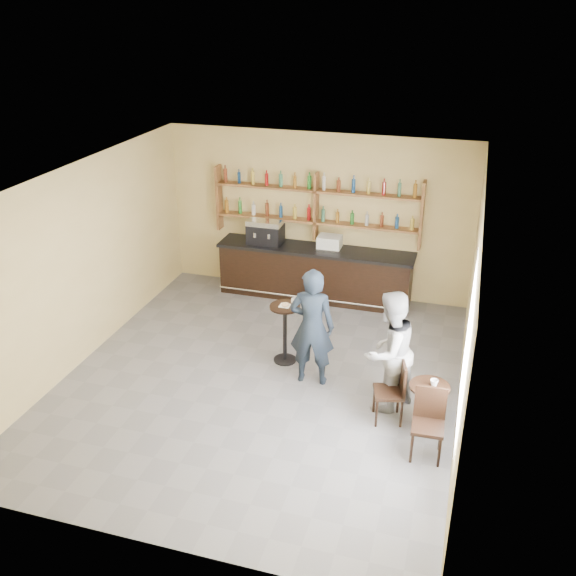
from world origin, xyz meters
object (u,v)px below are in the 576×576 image
(espresso_machine, at_px, (265,231))
(pedestal_table, at_px, (285,334))
(bar_counter, at_px, (315,273))
(chair_south, at_px, (428,426))
(man_main, at_px, (312,327))
(pastry_case, at_px, (330,243))
(cafe_table, at_px, (427,407))
(chair_west, at_px, (389,392))
(patron_second, at_px, (389,351))

(espresso_machine, distance_m, pedestal_table, 2.87)
(bar_counter, height_order, pedestal_table, bar_counter)
(pedestal_table, xyz_separation_m, chair_south, (2.45, -1.77, -0.03))
(espresso_machine, bearing_deg, man_main, -58.28)
(espresso_machine, bearing_deg, pedestal_table, -63.71)
(pastry_case, distance_m, cafe_table, 4.40)
(cafe_table, bearing_deg, chair_south, -85.24)
(man_main, bearing_deg, chair_west, 147.83)
(pedestal_table, bearing_deg, patron_second, -23.96)
(bar_counter, relative_size, espresso_machine, 5.70)
(pedestal_table, xyz_separation_m, cafe_table, (2.40, -1.17, -0.15))
(chair_west, bearing_deg, pastry_case, -169.70)
(pedestal_table, bearing_deg, man_main, -38.61)
(espresso_machine, bearing_deg, bar_counter, 1.62)
(pedestal_table, xyz_separation_m, chair_west, (1.85, -1.12, -0.04))
(pedestal_table, bearing_deg, bar_counter, 93.12)
(espresso_machine, xyz_separation_m, chair_west, (3.01, -3.63, -0.81))
(pedestal_table, relative_size, chair_west, 1.08)
(pastry_case, relative_size, pedestal_table, 0.46)
(man_main, relative_size, cafe_table, 2.70)
(pedestal_table, relative_size, cafe_table, 1.44)
(chair_west, bearing_deg, espresso_machine, -155.38)
(pedestal_table, bearing_deg, espresso_machine, 114.66)
(pedestal_table, height_order, chair_south, pedestal_table)
(bar_counter, distance_m, espresso_machine, 1.27)
(espresso_machine, distance_m, chair_south, 5.66)
(man_main, xyz_separation_m, patron_second, (1.21, -0.34, -0.03))
(bar_counter, xyz_separation_m, espresso_machine, (-1.02, 0.00, 0.76))
(man_main, height_order, chair_south, man_main)
(pastry_case, relative_size, patron_second, 0.25)
(bar_counter, bearing_deg, man_main, -76.71)
(pedestal_table, height_order, patron_second, patron_second)
(pastry_case, xyz_separation_m, cafe_table, (2.27, -3.68, -0.83))
(bar_counter, distance_m, patron_second, 3.84)
(espresso_machine, height_order, pedestal_table, espresso_machine)
(espresso_machine, distance_m, pastry_case, 1.29)
(man_main, bearing_deg, cafe_table, 153.92)
(cafe_table, bearing_deg, pastry_case, 121.61)
(bar_counter, distance_m, chair_south, 5.01)
(espresso_machine, height_order, pastry_case, espresso_machine)
(cafe_table, xyz_separation_m, chair_west, (-0.55, 0.05, 0.12))
(bar_counter, distance_m, man_main, 3.07)
(pastry_case, xyz_separation_m, chair_west, (1.72, -3.63, -0.71))
(espresso_machine, relative_size, chair_south, 0.71)
(pedestal_table, bearing_deg, pastry_case, 86.87)
(pedestal_table, distance_m, cafe_table, 2.68)
(chair_west, relative_size, chair_south, 0.98)
(bar_counter, distance_m, cafe_table, 4.48)
(bar_counter, bearing_deg, chair_south, -58.83)
(bar_counter, bearing_deg, pastry_case, 0.00)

